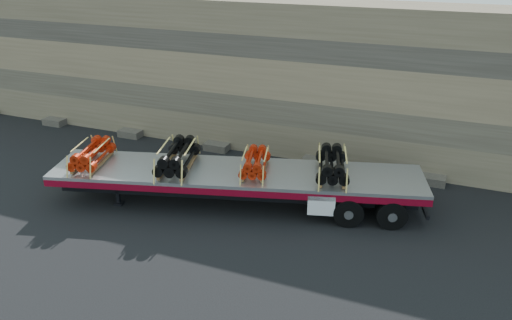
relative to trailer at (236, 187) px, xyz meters
The scene contains 7 objects.
ground 0.71m from the trailer, 133.10° to the right, with size 120.00×120.00×0.00m, color black.
rock_wall 7.00m from the trailer, 90.73° to the left, with size 44.00×3.00×7.00m, color #7A6B54.
trailer is the anchor object (origin of this frame).
bundle_front 5.75m from the trailer, 164.84° to the right, with size 1.09×2.18×0.77m, color #AF2009, non-canonical shape.
bundle_midfront 2.52m from the trailer, 164.84° to the right, with size 1.24×2.49×0.88m, color black, non-canonical shape.
bundle_midrear 1.29m from the trailer, 15.16° to the left, with size 0.99×1.98×0.70m, color #AF2009, non-canonical shape.
bundle_rear 3.76m from the trailer, 15.16° to the left, with size 1.17×2.33×0.83m, color black, non-canonical shape.
Camera 1 is at (7.13, -15.58, 9.39)m, focal length 35.00 mm.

